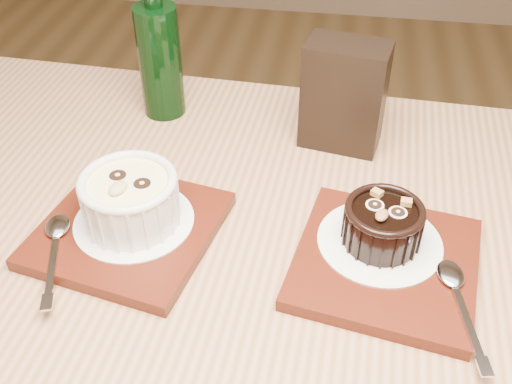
% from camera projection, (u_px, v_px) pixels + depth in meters
% --- Properties ---
extents(table, '(1.23, 0.85, 0.75)m').
position_uv_depth(table, '(247.00, 340.00, 0.66)').
color(table, '#946340').
rests_on(table, ground).
extents(tray_left, '(0.21, 0.21, 0.01)m').
position_uv_depth(tray_left, '(129.00, 230.00, 0.65)').
color(tray_left, '#521A0D').
rests_on(tray_left, table).
extents(doily_left, '(0.13, 0.13, 0.00)m').
position_uv_depth(doily_left, '(134.00, 221.00, 0.65)').
color(doily_left, white).
rests_on(doily_left, tray_left).
extents(ramekin_white, '(0.10, 0.10, 0.06)m').
position_uv_depth(ramekin_white, '(130.00, 198.00, 0.63)').
color(ramekin_white, white).
rests_on(ramekin_white, doily_left).
extents(spoon_left, '(0.07, 0.14, 0.01)m').
position_uv_depth(spoon_left, '(54.00, 249.00, 0.61)').
color(spoon_left, silver).
rests_on(spoon_left, tray_left).
extents(tray_right, '(0.21, 0.21, 0.01)m').
position_uv_depth(tray_right, '(385.00, 263.00, 0.61)').
color(tray_right, '#521A0D').
rests_on(tray_right, table).
extents(doily_right, '(0.13, 0.13, 0.00)m').
position_uv_depth(doily_right, '(380.00, 241.00, 0.63)').
color(doily_right, white).
rests_on(doily_right, tray_right).
extents(ramekin_dark, '(0.08, 0.08, 0.05)m').
position_uv_depth(ramekin_dark, '(383.00, 223.00, 0.61)').
color(ramekin_dark, black).
rests_on(ramekin_dark, doily_right).
extents(spoon_right, '(0.05, 0.14, 0.01)m').
position_uv_depth(spoon_right, '(461.00, 301.00, 0.56)').
color(spoon_right, silver).
rests_on(spoon_right, tray_right).
extents(condiment_stand, '(0.11, 0.08, 0.14)m').
position_uv_depth(condiment_stand, '(344.00, 96.00, 0.75)').
color(condiment_stand, black).
rests_on(condiment_stand, table).
extents(green_bottle, '(0.06, 0.06, 0.22)m').
position_uv_depth(green_bottle, '(160.00, 57.00, 0.80)').
color(green_bottle, black).
rests_on(green_bottle, table).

